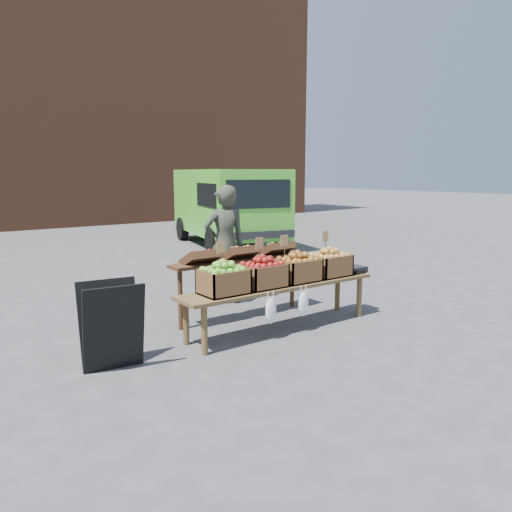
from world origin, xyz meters
TOP-DOWN VIEW (x-y plane):
  - ground at (0.00, 0.00)m, footprint 80.00×80.00m
  - brick_building at (0.00, 15.00)m, footprint 24.00×4.00m
  - delivery_van at (3.15, 6.25)m, footprint 3.01×4.78m
  - vendor at (-0.19, 1.27)m, footprint 0.71×0.54m
  - chalkboard_sign at (-2.46, -0.19)m, footprint 0.62×0.40m
  - back_table at (-0.44, 0.51)m, footprint 2.10×0.44m
  - display_bench at (-0.35, -0.21)m, footprint 2.70×0.56m
  - crate_golden_apples at (-1.17, -0.21)m, footprint 0.50×0.40m
  - crate_russet_pears at (-0.62, -0.21)m, footprint 0.50×0.40m
  - crate_red_apples at (-0.07, -0.21)m, footprint 0.50×0.40m
  - crate_green_apples at (0.48, -0.21)m, footprint 0.50×0.40m
  - weighing_scale at (0.90, -0.21)m, footprint 0.34×0.30m

SIDE VIEW (x-z plane):
  - ground at x=0.00m, z-range 0.00..0.00m
  - display_bench at x=-0.35m, z-range 0.00..0.57m
  - chalkboard_sign at x=-2.46m, z-range 0.00..0.88m
  - back_table at x=-0.44m, z-range 0.00..1.04m
  - weighing_scale at x=0.90m, z-range 0.57..0.65m
  - crate_golden_apples at x=-1.17m, z-range 0.57..0.85m
  - crate_russet_pears at x=-0.62m, z-range 0.57..0.85m
  - crate_red_apples at x=-0.07m, z-range 0.57..0.85m
  - crate_green_apples at x=0.48m, z-range 0.57..0.85m
  - vendor at x=-0.19m, z-range 0.00..1.74m
  - delivery_van at x=3.15m, z-range 0.00..1.98m
  - brick_building at x=0.00m, z-range 0.00..10.00m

